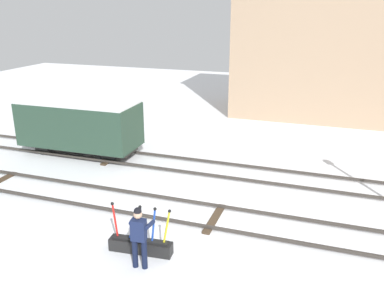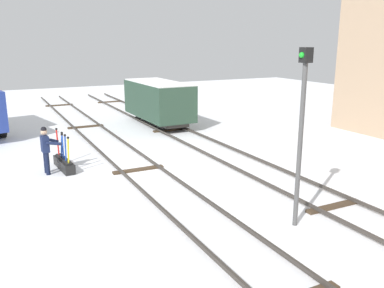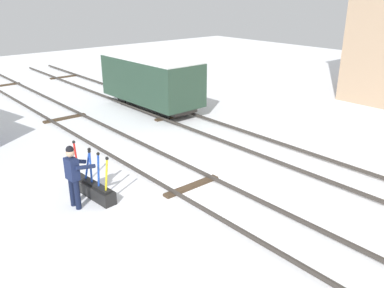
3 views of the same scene
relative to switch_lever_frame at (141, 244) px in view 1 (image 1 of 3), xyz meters
name	(u,v)px [view 1 (image 1 of 3)]	position (x,y,z in m)	size (l,w,h in m)	color
ground_plane	(214,220)	(1.43, 2.43, -0.25)	(60.00, 60.00, 0.00)	white
track_main_line	(214,217)	(1.43, 2.43, -0.14)	(44.00, 1.94, 0.18)	#38332D
track_siding_near	(241,172)	(1.43, 6.33, -0.14)	(44.00, 1.94, 0.18)	#38332D
switch_lever_frame	(141,244)	(0.00, 0.00, 0.00)	(1.82, 0.51, 1.45)	black
rail_worker	(139,234)	(0.28, -0.62, 0.73)	(0.58, 0.71, 1.75)	#111831
freight_car_back_track	(80,125)	(-6.08, 6.33, 1.17)	(5.41, 2.27, 2.49)	#2D2B28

